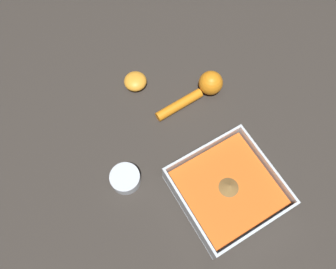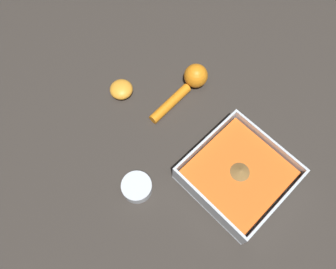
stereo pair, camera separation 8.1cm
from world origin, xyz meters
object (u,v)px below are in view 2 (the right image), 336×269
object	(u,v)px
lemon_squeezer	(190,82)
square_dish	(238,175)
lemon_half	(121,89)
spice_bowl	(137,187)

from	to	relation	value
lemon_squeezer	square_dish	bearing A→B (deg)	-114.27
square_dish	lemon_squeezer	bearing A→B (deg)	-111.55
square_dish	lemon_squeezer	world-z (taller)	same
lemon_squeezer	lemon_half	xyz separation A→B (m)	(0.15, -0.12, -0.01)
spice_bowl	lemon_squeezer	bearing A→B (deg)	-159.10
lemon_squeezer	lemon_half	size ratio (longest dim) A/B	3.26
spice_bowl	lemon_squeezer	distance (m)	0.32
lemon_half	spice_bowl	bearing A→B (deg)	56.75
square_dish	spice_bowl	bearing A→B (deg)	-37.72
spice_bowl	lemon_half	size ratio (longest dim) A/B	1.16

